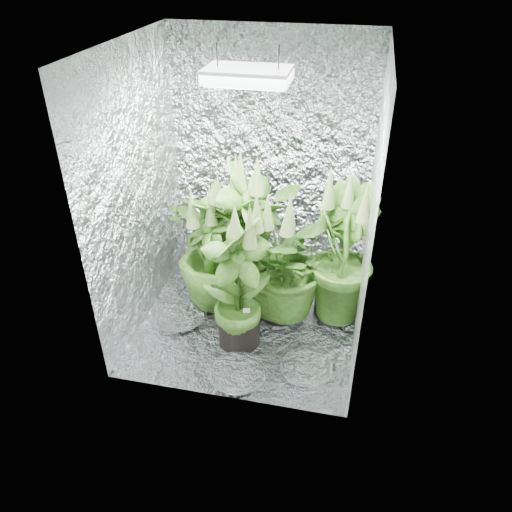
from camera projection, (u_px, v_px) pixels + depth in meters
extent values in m
plane|color=silver|center=(250.00, 318.00, 3.89)|extent=(1.60, 1.60, 0.00)
cube|color=silver|center=(271.00, 159.00, 4.00)|extent=(1.60, 0.02, 2.00)
cube|color=silver|center=(216.00, 269.00, 2.69)|extent=(1.60, 0.02, 2.00)
cube|color=silver|center=(137.00, 192.00, 3.48)|extent=(0.02, 1.60, 2.00)
cube|color=silver|center=(370.00, 215.00, 3.20)|extent=(0.02, 1.60, 2.00)
cube|color=silver|center=(248.00, 43.00, 2.80)|extent=(1.60, 1.60, 0.01)
cube|color=gray|center=(248.00, 75.00, 2.89)|extent=(0.50, 0.30, 0.08)
cube|color=white|center=(248.00, 83.00, 2.91)|extent=(0.46, 0.26, 0.01)
cylinder|color=black|center=(217.00, 54.00, 2.86)|extent=(0.01, 0.01, 0.13)
cylinder|color=black|center=(279.00, 57.00, 2.80)|extent=(0.01, 0.01, 0.13)
cylinder|color=black|center=(223.00, 267.00, 4.28)|extent=(0.25, 0.25, 0.22)
cylinder|color=#4D3615|center=(222.00, 258.00, 4.23)|extent=(0.23, 0.23, 0.03)
imported|color=#153B0D|center=(221.00, 233.00, 4.10)|extent=(0.94, 0.94, 0.84)
cone|color=#5C843A|center=(219.00, 192.00, 3.90)|extent=(0.08, 0.08, 0.22)
cylinder|color=black|center=(250.00, 288.00, 3.98)|extent=(0.32, 0.32, 0.28)
cylinder|color=#4D3615|center=(250.00, 275.00, 3.91)|extent=(0.29, 0.29, 0.03)
imported|color=#153B0D|center=(250.00, 238.00, 3.73)|extent=(0.79, 0.79, 1.14)
cone|color=#5C843A|center=(249.00, 175.00, 3.45)|extent=(0.10, 0.10, 0.28)
cylinder|color=black|center=(335.00, 299.00, 3.86)|extent=(0.31, 0.31, 0.28)
cylinder|color=#4D3615|center=(337.00, 286.00, 3.80)|extent=(0.29, 0.29, 0.03)
imported|color=#153B0D|center=(340.00, 253.00, 3.64)|extent=(0.76, 0.76, 1.05)
cone|color=#5C843A|center=(346.00, 196.00, 3.38)|extent=(0.10, 0.10, 0.28)
cylinder|color=black|center=(215.00, 289.00, 3.98)|extent=(0.31, 0.31, 0.27)
cylinder|color=#4D3615|center=(214.00, 276.00, 3.91)|extent=(0.28, 0.28, 0.03)
imported|color=#153B0D|center=(213.00, 249.00, 3.77)|extent=(0.67, 0.67, 0.95)
cone|color=#5C843A|center=(210.00, 200.00, 3.55)|extent=(0.10, 0.10, 0.27)
cylinder|color=black|center=(280.00, 300.00, 3.85)|extent=(0.31, 0.31, 0.28)
cylinder|color=#4D3615|center=(280.00, 287.00, 3.78)|extent=(0.28, 0.28, 0.03)
imported|color=#153B0D|center=(281.00, 262.00, 3.66)|extent=(0.85, 0.85, 0.93)
cone|color=#5C843A|center=(283.00, 214.00, 3.44)|extent=(0.10, 0.10, 0.28)
cylinder|color=black|center=(239.00, 327.00, 3.59)|extent=(0.30, 0.30, 0.26)
cylinder|color=#4D3615|center=(239.00, 315.00, 3.53)|extent=(0.27, 0.27, 0.03)
imported|color=#153B0D|center=(238.00, 279.00, 3.36)|extent=(0.71, 0.71, 1.06)
cone|color=#5C843A|center=(237.00, 218.00, 3.11)|extent=(0.10, 0.10, 0.26)
cylinder|color=black|center=(340.00, 279.00, 4.26)|extent=(0.12, 0.12, 0.07)
cylinder|color=black|center=(341.00, 265.00, 4.18)|extent=(0.11, 0.11, 0.09)
cylinder|color=#4C4C51|center=(335.00, 266.00, 4.18)|extent=(0.10, 0.25, 0.27)
torus|color=#4C4C51|center=(335.00, 266.00, 4.18)|extent=(0.11, 0.26, 0.28)
cube|color=white|center=(247.00, 313.00, 3.47)|extent=(0.05, 0.03, 0.08)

